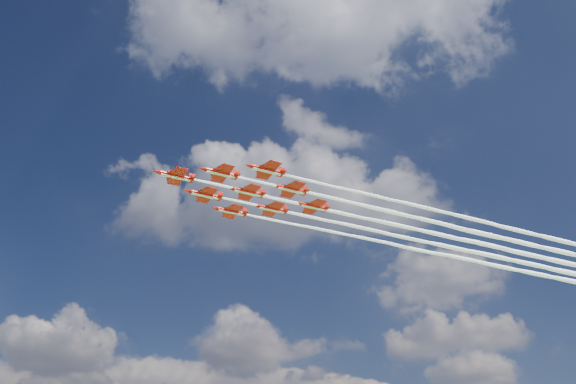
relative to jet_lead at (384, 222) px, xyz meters
name	(u,v)px	position (x,y,z in m)	size (l,w,h in m)	color
jet_lead	(384,222)	(0.00, 0.00, 0.00)	(127.39, 85.69, 3.09)	red
jet_row2_port	(424,220)	(13.28, 0.15, 0.00)	(127.39, 85.69, 3.09)	red
jet_row2_starb	(399,236)	(5.35, 12.15, 0.00)	(127.39, 85.69, 3.09)	red
jet_row3_port	(465,218)	(26.55, 0.30, 0.00)	(127.39, 85.69, 3.09)	red
jet_row3_centre	(437,234)	(18.63, 12.30, 0.00)	(127.39, 85.69, 3.09)	red
jet_row3_starb	(413,249)	(10.70, 24.31, 0.00)	(127.39, 85.69, 3.09)	red
jet_row4_port	(476,232)	(31.90, 12.45, 0.00)	(127.39, 85.69, 3.09)	red
jet_row4_starb	(449,247)	(23.97, 24.45, 0.00)	(127.39, 85.69, 3.09)	red
jet_tail	(486,245)	(37.25, 24.60, 0.00)	(127.39, 85.69, 3.09)	red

